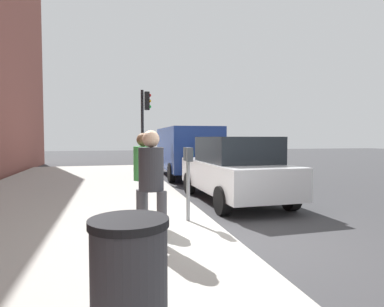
{
  "coord_description": "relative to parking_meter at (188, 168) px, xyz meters",
  "views": [
    {
      "loc": [
        -5.11,
        1.91,
        1.75
      ],
      "look_at": [
        1.59,
        0.22,
        1.41
      ],
      "focal_mm": 30.24,
      "sensor_mm": 36.0,
      "label": 1
    }
  ],
  "objects": [
    {
      "name": "parked_sedan_near",
      "position": [
        2.24,
        -1.83,
        -0.27
      ],
      "size": [
        4.44,
        2.05,
        1.77
      ],
      "color": "silver",
      "rests_on": "ground_plane"
    },
    {
      "name": "ground_plane",
      "position": [
        -0.87,
        -0.48,
        -1.17
      ],
      "size": [
        80.0,
        80.0,
        0.0
      ],
      "primitive_type": "plane",
      "color": "#38383A",
      "rests_on": "ground"
    },
    {
      "name": "traffic_signal",
      "position": [
        7.8,
        0.03,
        1.41
      ],
      "size": [
        0.24,
        0.44,
        3.6
      ],
      "color": "black",
      "rests_on": "sidewalk_slab"
    },
    {
      "name": "pedestrian_bystander",
      "position": [
        -1.2,
        0.85,
        -0.02
      ],
      "size": [
        0.4,
        0.43,
        1.71
      ],
      "rotation": [
        0.0,
        0.0,
        -0.73
      ],
      "color": "#47474C",
      "rests_on": "sidewalk_slab"
    },
    {
      "name": "parking_meter",
      "position": [
        0.0,
        0.0,
        0.0
      ],
      "size": [
        0.36,
        0.12,
        1.41
      ],
      "color": "gray",
      "rests_on": "sidewalk_slab"
    },
    {
      "name": "sidewalk_slab",
      "position": [
        -0.87,
        2.52,
        -1.09
      ],
      "size": [
        28.0,
        6.0,
        0.15
      ],
      "primitive_type": "cube",
      "color": "#A8A59E",
      "rests_on": "ground_plane"
    },
    {
      "name": "parked_van_far",
      "position": [
        8.04,
        -1.83,
        0.09
      ],
      "size": [
        5.24,
        2.21,
        2.18
      ],
      "color": "navy",
      "rests_on": "ground_plane"
    },
    {
      "name": "trash_bin",
      "position": [
        -3.62,
        1.31,
        -0.51
      ],
      "size": [
        0.59,
        0.59,
        1.01
      ],
      "color": "#2D2D33",
      "rests_on": "sidewalk_slab"
    },
    {
      "name": "pedestrian_at_meter",
      "position": [
        0.07,
        0.84,
        -0.04
      ],
      "size": [
        0.51,
        0.37,
        1.68
      ],
      "rotation": [
        0.0,
        0.0,
        -1.72
      ],
      "color": "#47474C",
      "rests_on": "sidewalk_slab"
    }
  ]
}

